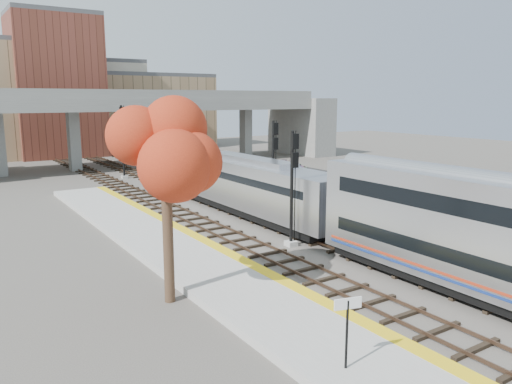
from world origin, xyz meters
TOP-DOWN VIEW (x-y plane):
  - ground at (0.00, 0.00)m, footprint 160.00×160.00m
  - platform at (-7.25, 0.00)m, footprint 4.50×60.00m
  - yellow_strip at (-5.35, 0.00)m, footprint 0.70×60.00m
  - tracks at (0.93, 12.50)m, footprint 10.70×95.00m
  - overpass at (4.92, 45.00)m, footprint 54.00×12.00m
  - buildings_far at (1.26, 66.57)m, footprint 43.00×21.00m
  - parking_lot at (14.00, 28.00)m, footprint 14.00×18.00m
  - locomotive at (1.00, 13.81)m, footprint 3.02×19.05m
  - signal_mast_near at (-1.10, 5.97)m, footprint 0.60×0.64m
  - signal_mast_mid at (3.00, 13.71)m, footprint 0.60×0.64m
  - signal_mast_far at (-1.10, 35.80)m, footprint 0.60×0.64m
  - station_sign at (-8.13, -6.11)m, footprint 0.88×0.29m
  - tree at (-10.28, 2.37)m, footprint 3.60×3.60m
  - car_a at (11.87, 21.96)m, footprint 2.38×3.57m
  - car_b at (13.26, 29.33)m, footprint 1.68×3.75m
  - car_c at (17.02, 29.83)m, footprint 2.15×4.42m

SIDE VIEW (x-z plane):
  - ground at x=0.00m, z-range 0.00..0.00m
  - parking_lot at x=14.00m, z-range 0.00..0.04m
  - tracks at x=0.93m, z-range -0.05..0.20m
  - platform at x=-7.25m, z-range 0.00..0.35m
  - yellow_strip at x=-5.35m, z-range 0.35..0.36m
  - car_a at x=11.87m, z-range 0.04..1.17m
  - car_b at x=13.26m, z-range 0.04..1.24m
  - car_c at x=17.02m, z-range 0.04..1.28m
  - station_sign at x=-8.13m, z-range 0.84..3.12m
  - locomotive at x=1.00m, z-range 0.23..4.33m
  - signal_mast_near at x=-1.10m, z-range -0.09..6.62m
  - signal_mast_mid at x=3.00m, z-range -0.05..6.85m
  - signal_mast_far at x=-1.10m, z-range 0.10..7.90m
  - overpass at x=4.92m, z-range 1.06..10.56m
  - tree at x=-10.28m, z-range 2.12..10.90m
  - buildings_far at x=1.26m, z-range -2.42..18.18m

